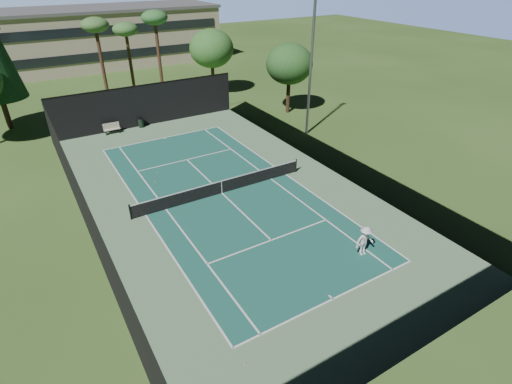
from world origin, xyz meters
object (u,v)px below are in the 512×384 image
at_px(tennis_ball_c, 248,176).
at_px(trash_bin, 141,123).
at_px(tennis_net, 222,186).
at_px(player, 365,241).
at_px(tennis_ball_b, 155,182).
at_px(park_bench, 112,128).
at_px(tennis_ball_a, 245,363).
at_px(tennis_ball_d, 158,173).

height_order(tennis_ball_c, trash_bin, trash_bin).
distance_m(tennis_net, player, 10.74).
distance_m(tennis_ball_b, park_bench, 11.46).
distance_m(tennis_ball_b, trash_bin, 11.89).
distance_m(player, tennis_ball_a, 9.56).
relative_size(tennis_ball_c, tennis_ball_d, 1.24).
relative_size(tennis_ball_d, park_bench, 0.04).
relative_size(player, tennis_ball_d, 28.84).
distance_m(tennis_ball_c, tennis_ball_d, 6.97).
xyz_separation_m(tennis_ball_d, trash_bin, (1.89, 10.30, 0.45)).
height_order(tennis_net, player, player).
height_order(player, tennis_ball_b, player).
xyz_separation_m(tennis_net, tennis_ball_d, (-2.84, 5.35, -0.53)).
height_order(player, tennis_ball_d, player).
bearing_deg(tennis_ball_c, tennis_ball_d, 144.34).
height_order(player, park_bench, player).
bearing_deg(park_bench, trash_bin, 3.29).
xyz_separation_m(tennis_ball_c, tennis_ball_d, (-5.66, 4.06, -0.01)).
relative_size(player, tennis_ball_a, 26.69).
relative_size(tennis_ball_c, trash_bin, 0.08).
relative_size(tennis_ball_d, trash_bin, 0.07).
bearing_deg(tennis_ball_b, tennis_ball_a, -96.51).
bearing_deg(trash_bin, tennis_ball_d, -100.40).
bearing_deg(trash_bin, tennis_ball_c, -75.28).
height_order(tennis_ball_d, park_bench, park_bench).
bearing_deg(tennis_ball_c, tennis_net, -155.55).
bearing_deg(tennis_net, tennis_ball_c, 24.45).
xyz_separation_m(tennis_net, player, (3.71, -10.07, 0.35)).
height_order(tennis_ball_b, park_bench, park_bench).
relative_size(player, tennis_ball_c, 23.21).
bearing_deg(player, park_bench, 113.28).
height_order(tennis_net, park_bench, tennis_net).
bearing_deg(tennis_ball_a, tennis_ball_d, 81.93).
bearing_deg(tennis_ball_a, tennis_ball_c, 59.67).
bearing_deg(tennis_ball_a, park_bench, 86.74).
bearing_deg(player, trash_bin, 107.17).
bearing_deg(tennis_net, tennis_ball_b, 130.81).
height_order(tennis_ball_a, tennis_ball_d, tennis_ball_a).
relative_size(tennis_net, park_bench, 8.60).
height_order(tennis_ball_b, tennis_ball_d, tennis_ball_b).
bearing_deg(tennis_ball_d, player, -66.98).
distance_m(tennis_ball_d, trash_bin, 10.48).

